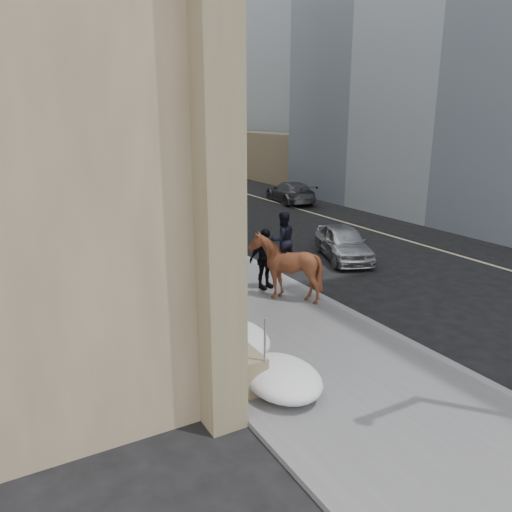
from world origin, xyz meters
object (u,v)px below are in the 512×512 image
(pedestrian, at_px, (264,259))
(car_silver, at_px, (343,242))
(car_grey, at_px, (290,192))
(mounted_horse_left, at_px, (214,277))
(mounted_horse_right, at_px, (285,263))

(pedestrian, bearing_deg, car_silver, 11.48)
(pedestrian, bearing_deg, car_grey, 45.05)
(pedestrian, distance_m, car_silver, 4.97)
(mounted_horse_left, bearing_deg, car_grey, -148.85)
(mounted_horse_left, distance_m, car_grey, 19.45)
(mounted_horse_left, bearing_deg, pedestrian, -169.70)
(mounted_horse_left, bearing_deg, mounted_horse_right, 166.83)
(pedestrian, bearing_deg, mounted_horse_right, -95.66)
(car_silver, distance_m, car_grey, 13.06)
(mounted_horse_right, bearing_deg, car_silver, -146.01)
(car_silver, bearing_deg, mounted_horse_left, -134.66)
(car_grey, bearing_deg, mounted_horse_left, 60.04)
(mounted_horse_right, height_order, car_grey, mounted_horse_right)
(mounted_horse_left, distance_m, mounted_horse_right, 2.47)
(mounted_horse_left, bearing_deg, car_silver, -175.73)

